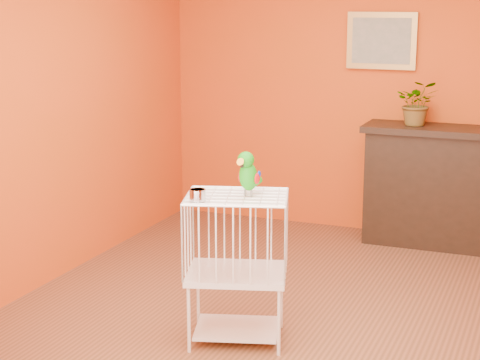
% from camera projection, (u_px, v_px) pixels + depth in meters
% --- Properties ---
extents(ground, '(4.50, 4.50, 0.00)m').
position_uv_depth(ground, '(301.00, 317.00, 5.46)').
color(ground, brown).
rests_on(ground, ground).
extents(room_shell, '(4.50, 4.50, 4.50)m').
position_uv_depth(room_shell, '(305.00, 84.00, 5.11)').
color(room_shell, '#CC4313').
rests_on(room_shell, ground).
extents(console_cabinet, '(1.41, 0.51, 1.05)m').
position_uv_depth(console_cabinet, '(444.00, 187.00, 6.92)').
color(console_cabinet, black).
rests_on(console_cabinet, ground).
extents(potted_plant, '(0.41, 0.44, 0.30)m').
position_uv_depth(potted_plant, '(417.00, 108.00, 6.85)').
color(potted_plant, '#26722D').
rests_on(potted_plant, console_cabinet).
extents(framed_picture, '(0.62, 0.04, 0.50)m').
position_uv_depth(framed_picture, '(382.00, 41.00, 7.08)').
color(framed_picture, '#B1853F').
rests_on(framed_picture, room_shell).
extents(birdcage, '(0.72, 0.63, 0.94)m').
position_uv_depth(birdcage, '(237.00, 266.00, 4.99)').
color(birdcage, silver).
rests_on(birdcage, ground).
extents(feed_cup, '(0.10, 0.10, 0.07)m').
position_uv_depth(feed_cup, '(198.00, 195.00, 4.75)').
color(feed_cup, silver).
rests_on(feed_cup, birdcage).
extents(parrot, '(0.14, 0.26, 0.28)m').
position_uv_depth(parrot, '(248.00, 173.00, 4.85)').
color(parrot, '#59544C').
rests_on(parrot, birdcage).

